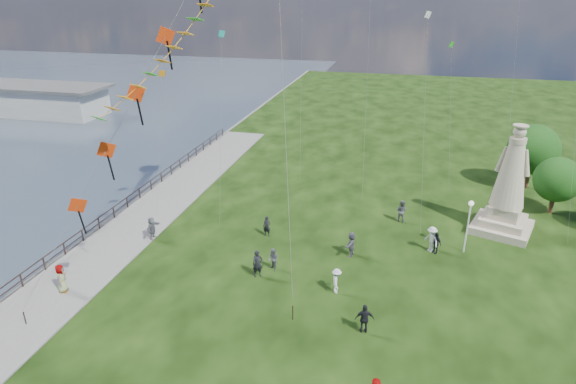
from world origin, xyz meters
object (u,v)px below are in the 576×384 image
(person_5, at_px, (152,229))
(person_6, at_px, (267,226))
(pier_pavilion, at_px, (14,98))
(person_2, at_px, (337,281))
(person_0, at_px, (258,264))
(person_1, at_px, (273,260))
(person_10, at_px, (62,280))
(statue, at_px, (508,193))
(person_8, at_px, (431,239))
(person_7, at_px, (401,211))
(person_9, at_px, (436,243))
(person_11, at_px, (351,244))
(lamppost, at_px, (469,216))
(person_3, at_px, (365,319))

(person_5, distance_m, person_6, 8.34)
(pier_pavilion, height_order, person_2, pier_pavilion)
(person_0, xyz_separation_m, person_6, (-0.94, 5.39, -0.12))
(person_1, xyz_separation_m, person_10, (-11.63, -5.50, 0.13))
(statue, distance_m, person_8, 7.33)
(person_0, bearing_deg, person_6, 68.94)
(pier_pavilion, height_order, person_6, pier_pavilion)
(pier_pavilion, bearing_deg, person_7, -23.32)
(person_9, bearing_deg, person_2, -86.90)
(person_9, height_order, person_10, person_10)
(pier_pavilion, height_order, person_0, pier_pavilion)
(person_11, bearing_deg, person_8, 117.17)
(pier_pavilion, xyz_separation_m, statue, (65.44, -24.77, 1.27))
(person_5, xyz_separation_m, person_11, (14.36, 1.19, 0.03))
(person_0, relative_size, person_9, 1.18)
(statue, bearing_deg, person_9, -117.94)
(pier_pavilion, relative_size, person_2, 18.70)
(statue, height_order, person_0, statue)
(person_1, bearing_deg, person_5, -152.10)
(lamppost, height_order, person_9, lamppost)
(pier_pavilion, distance_m, statue, 69.98)
(person_2, xyz_separation_m, person_3, (1.99, -3.31, 0.06))
(person_2, bearing_deg, person_3, -160.23)
(lamppost, bearing_deg, person_0, -153.94)
(person_1, xyz_separation_m, person_9, (10.35, 4.86, 0.01))
(person_1, height_order, person_11, person_11)
(person_9, bearing_deg, person_6, -131.65)
(lamppost, xyz_separation_m, person_7, (-4.45, 3.90, -1.92))
(person_1, bearing_deg, person_7, 88.83)
(person_2, xyz_separation_m, person_11, (0.33, 4.60, 0.08))
(pier_pavilion, height_order, lamppost, pier_pavilion)
(person_0, distance_m, person_8, 12.33)
(person_3, xyz_separation_m, person_8, (3.67, 9.82, 0.07))
(statue, height_order, person_5, statue)
(person_2, distance_m, person_11, 4.61)
(person_6, distance_m, person_10, 14.04)
(person_3, relative_size, person_7, 0.96)
(person_1, relative_size, person_3, 0.89)
(person_2, xyz_separation_m, person_10, (-16.00, -3.99, 0.10))
(lamppost, relative_size, person_2, 2.43)
(person_8, bearing_deg, person_9, 28.74)
(lamppost, distance_m, person_7, 6.22)
(statue, xyz_separation_m, person_3, (-9.00, -14.36, -2.25))
(pier_pavilion, relative_size, person_10, 16.68)
(pier_pavilion, bearing_deg, person_6, -31.70)
(person_7, bearing_deg, person_5, 41.42)
(lamppost, relative_size, person_9, 2.52)
(person_1, height_order, person_5, person_5)
(lamppost, bearing_deg, person_1, -156.24)
(lamppost, xyz_separation_m, person_6, (-14.01, -1.00, -2.02))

